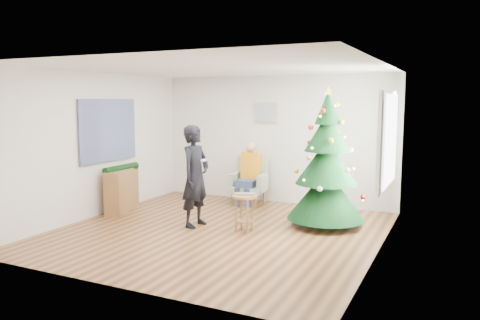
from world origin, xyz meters
The scene contains 19 objects.
floor centered at (0.00, 0.00, 0.00)m, with size 5.00×5.00×0.00m, color brown.
ceiling centered at (0.00, 0.00, 2.60)m, with size 5.00×5.00×0.00m, color white.
wall_back centered at (0.00, 2.50, 1.30)m, with size 5.00×5.00×0.00m, color silver.
wall_front centered at (0.00, -2.50, 1.30)m, with size 5.00×5.00×0.00m, color silver.
wall_left centered at (-2.50, 0.00, 1.30)m, with size 5.00×5.00×0.00m, color silver.
wall_right centered at (2.50, 0.00, 1.30)m, with size 5.00×5.00×0.00m, color silver.
window_panel centered at (2.47, 1.00, 1.50)m, with size 0.04×1.30×1.40m, color white.
curtains centered at (2.44, 1.00, 1.50)m, with size 0.05×1.75×1.50m.
christmas_tree centered at (1.47, 1.08, 1.05)m, with size 1.29×1.29×2.33m.
stool centered at (0.38, 0.18, 0.30)m, with size 0.40×0.40×0.60m.
laptop centered at (0.38, 0.18, 0.61)m, with size 0.33×0.21×0.03m, color silver.
armchair centered at (-0.38, 2.06, 0.35)m, with size 0.73×0.67×0.96m.
seated_person centered at (-0.38, 2.01, 0.64)m, with size 0.40×0.56×1.26m.
standing_man centered at (-0.51, 0.14, 0.85)m, with size 0.62×0.41×1.70m, color black.
game_controller centered at (-0.32, 0.11, 1.13)m, with size 0.04×0.13×0.04m, color white.
console centered at (-2.33, 0.46, 0.40)m, with size 0.30×1.00×0.80m, color brown.
garland centered at (-2.33, 0.46, 0.82)m, with size 0.14×0.14×0.90m, color black.
tapestry centered at (-2.46, 0.30, 1.55)m, with size 0.03×1.50×1.15m, color black.
framed_picture centered at (-0.20, 2.46, 1.85)m, with size 0.52×0.05×0.42m.
Camera 1 is at (3.46, -6.49, 2.12)m, focal length 35.00 mm.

